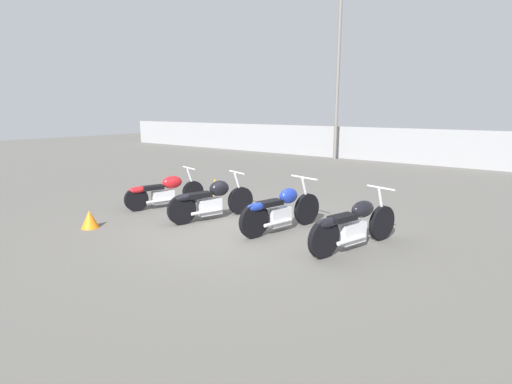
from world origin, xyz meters
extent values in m
plane|color=#5B5954|center=(0.00, 0.00, 0.00)|extent=(60.00, 60.00, 0.00)
cube|color=gray|center=(0.00, 12.32, 0.78)|extent=(40.00, 0.04, 1.57)
cylinder|color=slate|center=(-3.78, 11.73, 4.49)|extent=(0.16, 0.16, 8.99)
cylinder|color=black|center=(-2.39, 1.05, 0.28)|extent=(0.25, 0.57, 0.57)
cylinder|color=black|center=(-2.80, -0.41, 0.28)|extent=(0.25, 0.57, 0.57)
cube|color=silver|center=(-2.62, 0.25, 0.26)|extent=(0.34, 0.58, 0.31)
ellipsoid|color=red|center=(-2.55, 0.50, 0.60)|extent=(0.40, 0.57, 0.32)
cube|color=black|center=(-2.69, 0.00, 0.52)|extent=(0.37, 0.56, 0.10)
ellipsoid|color=red|center=(-2.79, -0.36, 0.51)|extent=(0.31, 0.48, 0.16)
cylinder|color=silver|center=(-2.42, 0.95, 0.92)|extent=(0.62, 0.21, 0.04)
cylinder|color=silver|center=(-2.41, 1.00, 0.60)|extent=(0.11, 0.25, 0.62)
cylinder|color=silver|center=(-2.54, 0.07, 0.20)|extent=(0.24, 0.65, 0.07)
cylinder|color=black|center=(-0.67, 0.92, 0.32)|extent=(0.27, 0.64, 0.64)
cylinder|color=black|center=(-1.08, -0.50, 0.32)|extent=(0.27, 0.64, 0.64)
cube|color=silver|center=(-0.90, 0.14, 0.29)|extent=(0.34, 0.57, 0.35)
ellipsoid|color=black|center=(-0.83, 0.38, 0.67)|extent=(0.42, 0.53, 0.35)
cube|color=black|center=(-0.97, -0.11, 0.58)|extent=(0.38, 0.58, 0.10)
ellipsoid|color=black|center=(-1.07, -0.46, 0.57)|extent=(0.31, 0.48, 0.16)
cylinder|color=silver|center=(-0.70, 0.82, 0.99)|extent=(0.58, 0.20, 0.04)
cylinder|color=silver|center=(-0.68, 0.87, 0.65)|extent=(0.12, 0.26, 0.65)
cylinder|color=silver|center=(-0.82, -0.04, 0.22)|extent=(0.26, 0.70, 0.07)
cylinder|color=black|center=(0.98, 1.13, 0.33)|extent=(0.24, 0.67, 0.66)
cylinder|color=black|center=(0.67, -0.27, 0.33)|extent=(0.24, 0.67, 0.66)
cube|color=silver|center=(0.81, 0.36, 0.30)|extent=(0.31, 0.55, 0.36)
ellipsoid|color=navy|center=(0.86, 0.60, 0.69)|extent=(0.35, 0.48, 0.31)
cube|color=black|center=(0.76, 0.12, 0.61)|extent=(0.34, 0.55, 0.10)
ellipsoid|color=navy|center=(0.68, -0.22, 0.59)|extent=(0.29, 0.47, 0.16)
cylinder|color=silver|center=(0.96, 1.03, 1.01)|extent=(0.71, 0.19, 0.04)
cylinder|color=silver|center=(0.97, 1.08, 0.67)|extent=(0.10, 0.26, 0.66)
cylinder|color=silver|center=(0.90, 0.19, 0.23)|extent=(0.22, 0.69, 0.07)
cylinder|color=black|center=(2.61, 1.10, 0.32)|extent=(0.26, 0.65, 0.65)
cylinder|color=black|center=(2.21, -0.39, 0.32)|extent=(0.26, 0.65, 0.65)
cube|color=silver|center=(2.39, 0.28, 0.29)|extent=(0.34, 0.59, 0.36)
ellipsoid|color=black|center=(2.46, 0.53, 0.68)|extent=(0.38, 0.57, 0.30)
cube|color=black|center=(2.33, 0.03, 0.60)|extent=(0.37, 0.57, 0.10)
ellipsoid|color=black|center=(2.23, -0.34, 0.58)|extent=(0.31, 0.48, 0.16)
cylinder|color=silver|center=(2.59, 1.00, 1.00)|extent=(0.57, 0.18, 0.04)
cylinder|color=silver|center=(2.60, 1.05, 0.66)|extent=(0.11, 0.26, 0.66)
cylinder|color=silver|center=(2.47, 0.10, 0.23)|extent=(0.24, 0.66, 0.07)
cone|color=orange|center=(-2.65, 2.13, 0.23)|extent=(0.35, 0.35, 0.47)
cone|color=orange|center=(-2.38, -1.84, 0.18)|extent=(0.35, 0.35, 0.37)
camera|label=1|loc=(5.15, -5.95, 2.38)|focal=28.00mm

